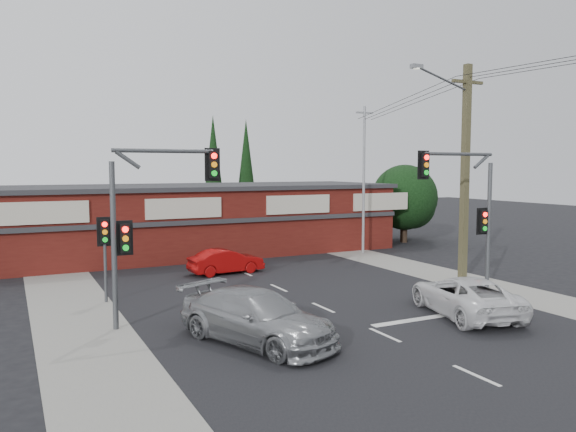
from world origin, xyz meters
name	(u,v)px	position (x,y,z in m)	size (l,w,h in m)	color
ground	(343,317)	(0.00, 0.00, 0.00)	(120.00, 120.00, 0.00)	black
road_strip	(282,289)	(0.00, 5.00, 0.01)	(14.00, 70.00, 0.01)	black
verge_left	(74,312)	(-8.50, 5.00, 0.01)	(3.00, 70.00, 0.02)	gray
verge_right	(433,273)	(8.50, 5.00, 0.01)	(3.00, 70.00, 0.02)	gray
stop_line	(448,315)	(3.50, -1.50, 0.01)	(6.50, 0.35, 0.01)	silver
white_suv	(465,296)	(4.04, -1.75, 0.71)	(2.34, 5.07, 1.41)	silver
silver_suv	(257,317)	(-3.91, -1.34, 0.79)	(2.22, 5.47, 1.59)	gray
red_sedan	(226,261)	(-0.86, 9.57, 0.62)	(1.30, 3.74, 1.23)	#9D0909
lane_dashes	(299,297)	(0.00, 3.33, 0.01)	(0.12, 44.27, 0.01)	silver
shop_building	(182,219)	(-0.99, 16.99, 2.13)	(27.30, 8.40, 4.22)	#48120E
tree_cluster	(403,201)	(14.69, 15.44, 2.90)	(5.90, 5.10, 5.50)	#2D2116
conifer_near	(213,165)	(3.50, 24.00, 5.48)	(1.80, 1.80, 9.25)	#2D2116
conifer_far	(246,165)	(7.00, 26.00, 5.48)	(1.80, 1.80, 9.25)	#2D2116
traffic_mast_left	(146,209)	(-6.43, 2.00, 3.93)	(3.77, 0.27, 5.97)	#47494C
traffic_mast_right	(470,200)	(6.86, 1.00, 3.95)	(3.96, 0.27, 5.97)	#47494C
pedestal_signal	(105,242)	(-7.20, 6.01, 2.41)	(0.55, 0.27, 3.38)	#47494C
utility_pole	(463,165)	(8.36, 2.99, 5.40)	(4.38, 0.59, 10.00)	brown
steel_pole	(364,177)	(9.00, 12.00, 4.70)	(1.20, 0.16, 9.00)	gray
power_lines	(575,66)	(8.47, -2.47, 9.04)	(2.01, 29.00, 1.22)	black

